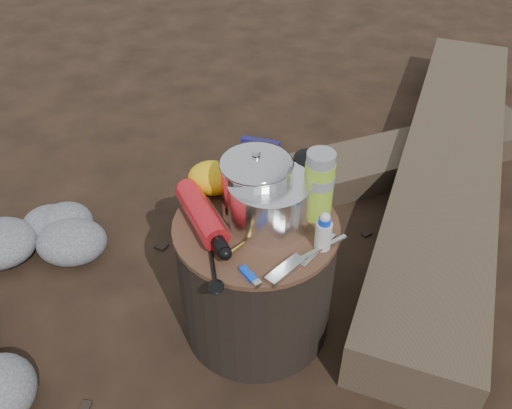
{
  "coord_description": "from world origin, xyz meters",
  "views": [
    {
      "loc": [
        0.06,
        -1.09,
        1.38
      ],
      "look_at": [
        0.0,
        0.0,
        0.48
      ],
      "focal_mm": 38.19,
      "sensor_mm": 36.0,
      "label": 1
    }
  ],
  "objects_px": {
    "stump": "(256,277)",
    "fuel_bottle": "(202,214)",
    "camping_pot": "(256,184)",
    "log_main": "(448,166)",
    "thermos": "(319,185)",
    "travel_mug": "(309,178)"
  },
  "relations": [
    {
      "from": "stump",
      "to": "log_main",
      "type": "distance_m",
      "value": 1.07
    },
    {
      "from": "stump",
      "to": "thermos",
      "type": "height_order",
      "value": "thermos"
    },
    {
      "from": "thermos",
      "to": "travel_mug",
      "type": "height_order",
      "value": "thermos"
    },
    {
      "from": "fuel_bottle",
      "to": "travel_mug",
      "type": "xyz_separation_m",
      "value": [
        0.28,
        0.14,
        0.03
      ]
    },
    {
      "from": "fuel_bottle",
      "to": "travel_mug",
      "type": "relative_size",
      "value": 2.22
    },
    {
      "from": "stump",
      "to": "fuel_bottle",
      "type": "relative_size",
      "value": 1.53
    },
    {
      "from": "fuel_bottle",
      "to": "travel_mug",
      "type": "height_order",
      "value": "travel_mug"
    },
    {
      "from": "stump",
      "to": "travel_mug",
      "type": "relative_size",
      "value": 3.4
    },
    {
      "from": "stump",
      "to": "camping_pot",
      "type": "height_order",
      "value": "camping_pot"
    },
    {
      "from": "stump",
      "to": "travel_mug",
      "type": "xyz_separation_m",
      "value": [
        0.14,
        0.13,
        0.27
      ]
    },
    {
      "from": "camping_pot",
      "to": "fuel_bottle",
      "type": "distance_m",
      "value": 0.17
    },
    {
      "from": "log_main",
      "to": "thermos",
      "type": "height_order",
      "value": "thermos"
    },
    {
      "from": "stump",
      "to": "fuel_bottle",
      "type": "xyz_separation_m",
      "value": [
        -0.14,
        -0.01,
        0.24
      ]
    },
    {
      "from": "log_main",
      "to": "fuel_bottle",
      "type": "distance_m",
      "value": 1.23
    },
    {
      "from": "camping_pot",
      "to": "fuel_bottle",
      "type": "xyz_separation_m",
      "value": [
        -0.14,
        -0.06,
        -0.06
      ]
    },
    {
      "from": "camping_pot",
      "to": "travel_mug",
      "type": "xyz_separation_m",
      "value": [
        0.14,
        0.07,
        -0.03
      ]
    },
    {
      "from": "log_main",
      "to": "thermos",
      "type": "distance_m",
      "value": 1.01
    },
    {
      "from": "fuel_bottle",
      "to": "travel_mug",
      "type": "distance_m",
      "value": 0.32
    },
    {
      "from": "log_main",
      "to": "thermos",
      "type": "bearing_deg",
      "value": -111.82
    },
    {
      "from": "log_main",
      "to": "fuel_bottle",
      "type": "xyz_separation_m",
      "value": [
        -0.89,
        -0.77,
        0.36
      ]
    },
    {
      "from": "fuel_bottle",
      "to": "stump",
      "type": "bearing_deg",
      "value": -24.58
    },
    {
      "from": "log_main",
      "to": "fuel_bottle",
      "type": "bearing_deg",
      "value": -121.5
    }
  ]
}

